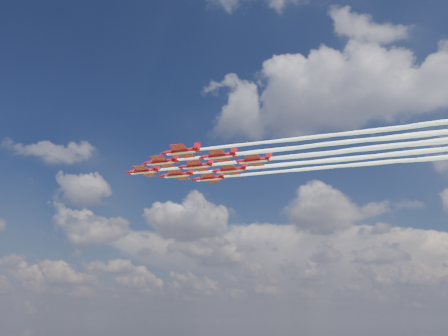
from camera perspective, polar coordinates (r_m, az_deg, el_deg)
The scene contains 5 objects.
jet_lead at distance 127.85m, azimuth 18.43°, elevation 2.40°, with size 144.29×29.12×3.07m.
jet_row2_port at distance 122.80m, azimuth 22.68°, elevation 3.84°, with size 144.29×29.12×3.07m.
jet_row2_starb at distance 134.62m, azimuth 22.18°, elevation 1.77°, with size 144.29×29.12×3.07m.
jet_row3_centre at distance 130.15m, azimuth 26.34°, elevation 3.09°, with size 144.29×29.12×3.07m.
jet_row3_starb at distance 141.92m, azimuth 25.55°, elevation 1.19°, with size 144.29×29.12×3.07m.
Camera 1 is at (59.33, -111.48, 35.16)m, focal length 35.00 mm.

